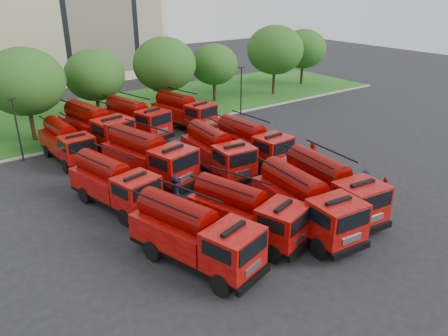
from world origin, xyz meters
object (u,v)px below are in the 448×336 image
object	(u,v)px
firefighter_3	(363,191)
firefighter_5	(311,162)
fire_truck_10	(135,118)
fire_truck_7	(251,142)
fire_truck_0	(194,234)
fire_truck_4	(114,183)
fire_truck_9	(96,127)
fire_truck_11	(183,111)
fire_truck_2	(305,203)
firefighter_0	(369,216)
fire_truck_1	(246,212)
firefighter_2	(382,203)
firefighter_4	(176,202)
fire_truck_6	(217,151)
fire_truck_8	(66,142)
firefighter_1	(324,250)
fire_truck_3	(329,186)
fire_truck_5	(148,157)

from	to	relation	value
firefighter_3	firefighter_5	xyz separation A→B (m)	(1.07, 5.78, 0.00)
fire_truck_10	firefighter_5	distance (m)	16.36
fire_truck_7	firefighter_3	world-z (taller)	fire_truck_7
fire_truck_0	fire_truck_4	world-z (taller)	fire_truck_0
fire_truck_9	fire_truck_10	xyz separation A→B (m)	(4.04, 0.82, -0.15)
fire_truck_11	fire_truck_2	bearing A→B (deg)	-113.39
firefighter_0	firefighter_5	distance (m)	8.91
fire_truck_2	fire_truck_7	world-z (taller)	fire_truck_2
fire_truck_1	firefighter_2	world-z (taller)	fire_truck_1
fire_truck_7	firefighter_2	world-z (taller)	fire_truck_7
firefighter_5	firefighter_4	bearing A→B (deg)	-11.43
fire_truck_10	firefighter_3	size ratio (longest dim) A/B	5.01
fire_truck_2	firefighter_4	size ratio (longest dim) A/B	4.14
fire_truck_4	firefighter_2	size ratio (longest dim) A/B	4.05
fire_truck_6	firefighter_2	world-z (taller)	fire_truck_6
firefighter_2	fire_truck_10	bearing A→B (deg)	-4.23
fire_truck_6	fire_truck_10	bearing A→B (deg)	100.69
fire_truck_1	fire_truck_10	world-z (taller)	fire_truck_10
fire_truck_8	fire_truck_9	distance (m)	3.24
fire_truck_2	firefighter_1	size ratio (longest dim) A/B	5.02
firefighter_0	firefighter_4	bearing A→B (deg)	115.74
fire_truck_4	firefighter_5	size ratio (longest dim) A/B	4.28
fire_truck_8	firefighter_3	world-z (taller)	fire_truck_8
fire_truck_3	fire_truck_10	size ratio (longest dim) A/B	0.99
fire_truck_4	fire_truck_7	size ratio (longest dim) A/B	0.99
fire_truck_9	fire_truck_11	distance (m)	8.89
fire_truck_2	firefighter_2	xyz separation A→B (m)	(6.48, -0.75, -1.69)
fire_truck_0	firefighter_2	size ratio (longest dim) A/B	4.31
fire_truck_6	firefighter_5	xyz separation A→B (m)	(7.20, -2.82, -1.66)
fire_truck_6	firefighter_0	distance (m)	11.67
firefighter_0	firefighter_4	size ratio (longest dim) A/B	0.99
fire_truck_11	firefighter_1	xyz separation A→B (m)	(-5.01, -22.52, -1.63)
fire_truck_10	firefighter_5	size ratio (longest dim) A/B	4.60
fire_truck_3	fire_truck_10	distance (m)	20.40
fire_truck_3	fire_truck_5	xyz separation A→B (m)	(-6.72, 10.68, 0.07)
fire_truck_6	firefighter_2	xyz separation A→B (m)	(5.78, -10.36, -1.66)
firefighter_5	fire_truck_4	bearing A→B (deg)	-17.83
fire_truck_10	firefighter_2	bearing A→B (deg)	-85.19
firefighter_0	firefighter_2	bearing A→B (deg)	-3.13
fire_truck_3	fire_truck_8	world-z (taller)	fire_truck_3
fire_truck_11	fire_truck_6	bearing A→B (deg)	-120.17
fire_truck_9	firefighter_1	distance (m)	22.53
fire_truck_6	firefighter_5	world-z (taller)	fire_truck_6
fire_truck_4	fire_truck_8	xyz separation A→B (m)	(0.09, 9.50, -0.05)
fire_truck_3	firefighter_3	world-z (taller)	fire_truck_3
firefighter_2	fire_truck_2	bearing A→B (deg)	61.20
fire_truck_4	fire_truck_5	distance (m)	4.16
fire_truck_3	firefighter_1	size ratio (longest dim) A/B	5.07
fire_truck_0	firefighter_3	bearing A→B (deg)	-15.49
fire_truck_2	firefighter_5	xyz separation A→B (m)	(7.90, 6.79, -1.69)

